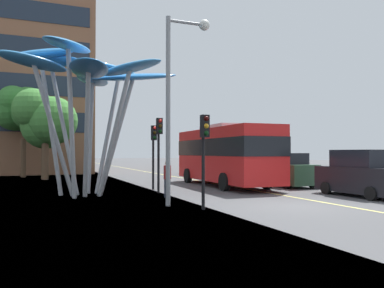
{
  "coord_description": "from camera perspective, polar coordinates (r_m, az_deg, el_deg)",
  "views": [
    {
      "loc": [
        -9.26,
        -12.27,
        2.05
      ],
      "look_at": [
        -1.27,
        7.33,
        2.5
      ],
      "focal_mm": 36.38,
      "sensor_mm": 36.0,
      "label": 1
    }
  ],
  "objects": [
    {
      "name": "car_side_street",
      "position": [
        36.17,
        1.02,
        -2.86
      ],
      "size": [
        1.92,
        4.28,
        2.15
      ],
      "color": "navy",
      "rests_on": "ground"
    },
    {
      "name": "leaf_sculpture",
      "position": [
        19.43,
        -15.55,
        9.79
      ],
      "size": [
        8.41,
        7.6,
        7.26
      ],
      "color": "#9EA0A5",
      "rests_on": "ground"
    },
    {
      "name": "red_bus",
      "position": [
        23.73,
        4.81,
        -1.28
      ],
      "size": [
        3.11,
        10.08,
        3.7
      ],
      "color": "red",
      "rests_on": "ground"
    },
    {
      "name": "car_parked_far",
      "position": [
        29.71,
        6.58,
        -3.15
      ],
      "size": [
        1.95,
        3.94,
        2.22
      ],
      "color": "gray",
      "rests_on": "ground"
    },
    {
      "name": "traffic_light_kerb_far",
      "position": [
        19.52,
        -4.84,
        0.76
      ],
      "size": [
        0.28,
        0.42,
        3.76
      ],
      "color": "black",
      "rests_on": "ground"
    },
    {
      "name": "traffic_light_island_mid",
      "position": [
        21.33,
        -5.63,
        0.12
      ],
      "size": [
        0.28,
        0.42,
        3.51
      ],
      "color": "black",
      "rests_on": "ground"
    },
    {
      "name": "ground",
      "position": [
        15.1,
        12.76,
        -9.17
      ],
      "size": [
        120.0,
        240.0,
        0.1
      ],
      "color": "#4C4C4F"
    },
    {
      "name": "car_parked_near",
      "position": [
        19.79,
        23.67,
        -4.13
      ],
      "size": [
        2.03,
        4.43,
        2.17
      ],
      "color": "black",
      "rests_on": "ground"
    },
    {
      "name": "tree_pavement_near",
      "position": [
        31.93,
        -20.77,
        3.34
      ],
      "size": [
        4.76,
        4.47,
        6.88
      ],
      "color": "brown",
      "rests_on": "ground"
    },
    {
      "name": "traffic_light_kerb_near",
      "position": [
        13.82,
        1.82,
        0.46
      ],
      "size": [
        0.28,
        0.42,
        3.38
      ],
      "color": "black",
      "rests_on": "ground"
    },
    {
      "name": "car_parked_mid",
      "position": [
        23.95,
        13.64,
        -3.83
      ],
      "size": [
        2.01,
        3.99,
        2.0
      ],
      "color": "#2D5138",
      "rests_on": "ground"
    },
    {
      "name": "pedestrian",
      "position": [
        17.83,
        -3.64,
        -5.12
      ],
      "size": [
        0.34,
        0.34,
        1.67
      ],
      "color": "#2D3342",
      "rests_on": "ground"
    },
    {
      "name": "street_lamp",
      "position": [
        15.26,
        -1.98,
        8.91
      ],
      "size": [
        1.83,
        0.44,
        7.36
      ],
      "color": "gray",
      "rests_on": "ground"
    },
    {
      "name": "tree_pavement_far",
      "position": [
        35.85,
        -23.41,
        4.81
      ],
      "size": [
        4.68,
        5.15,
        7.66
      ],
      "color": "brown",
      "rests_on": "ground"
    }
  ]
}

